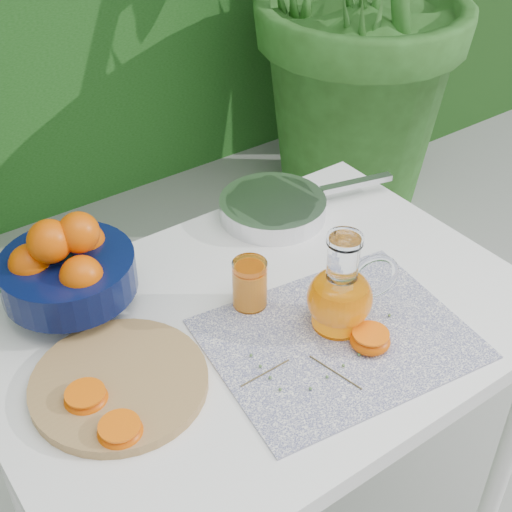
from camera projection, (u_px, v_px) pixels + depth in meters
ground at (270, 509)px, 1.83m from camera, size 60.00×60.00×0.00m
white_table at (262, 350)px, 1.35m from camera, size 1.00×0.70×0.75m
placemat at (338, 338)px, 1.25m from camera, size 0.49×0.40×0.00m
cutting_board at (119, 383)px, 1.16m from camera, size 0.36×0.36×0.02m
fruit_bowl at (66, 266)px, 1.28m from camera, size 0.26×0.26×0.19m
juice_pitcher at (341, 295)px, 1.24m from camera, size 0.18×0.15×0.19m
juice_tumbler at (250, 285)px, 1.30m from camera, size 0.07×0.07×0.09m
saute_pan at (274, 206)px, 1.55m from camera, size 0.43×0.28×0.04m
orange_halves at (199, 388)px, 1.14m from camera, size 0.53×0.24×0.03m
thyme_sprigs at (321, 346)px, 1.23m from camera, size 0.34×0.23×0.01m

